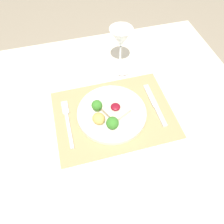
# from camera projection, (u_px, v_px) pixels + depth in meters

# --- Properties ---
(ground_plane) EXTENTS (8.00, 8.00, 0.00)m
(ground_plane) POSITION_uv_depth(u_px,v_px,m) (113.00, 180.00, 1.46)
(ground_plane) COLOR gray
(dining_table) EXTENTS (1.11, 0.99, 0.78)m
(dining_table) POSITION_uv_depth(u_px,v_px,m) (114.00, 129.00, 0.92)
(dining_table) COLOR beige
(dining_table) RESTS_ON ground_plane
(placemat) EXTENTS (0.44, 0.33, 0.00)m
(placemat) POSITION_uv_depth(u_px,v_px,m) (114.00, 114.00, 0.82)
(placemat) COLOR #9E895B
(placemat) RESTS_ON dining_table
(dinner_plate) EXTENTS (0.26, 0.26, 0.07)m
(dinner_plate) POSITION_uv_depth(u_px,v_px,m) (111.00, 113.00, 0.80)
(dinner_plate) COLOR silver
(dinner_plate) RESTS_ON placemat
(fork) EXTENTS (0.02, 0.21, 0.01)m
(fork) POSITION_uv_depth(u_px,v_px,m) (67.00, 120.00, 0.80)
(fork) COLOR silver
(fork) RESTS_ON placemat
(knife) EXTENTS (0.02, 0.21, 0.01)m
(knife) POSITION_uv_depth(u_px,v_px,m) (156.00, 107.00, 0.84)
(knife) COLOR silver
(knife) RESTS_ON placemat
(spoon) EXTENTS (0.19, 0.04, 0.02)m
(spoon) POSITION_uv_depth(u_px,v_px,m) (118.00, 73.00, 0.94)
(spoon) COLOR silver
(spoon) RESTS_ON dining_table
(wine_glass_near) EXTENTS (0.09, 0.09, 0.19)m
(wine_glass_near) POSITION_uv_depth(u_px,v_px,m) (121.00, 39.00, 0.87)
(wine_glass_near) COLOR white
(wine_glass_near) RESTS_ON dining_table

